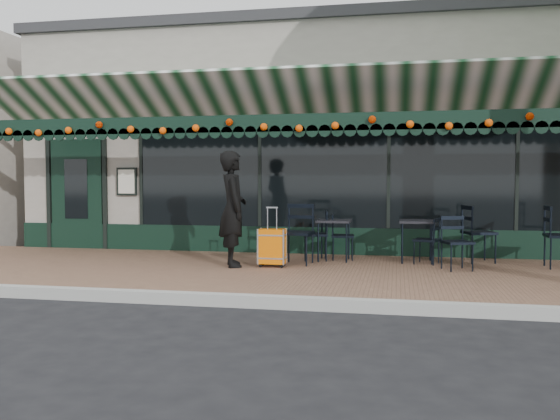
% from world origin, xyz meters
% --- Properties ---
extents(ground, '(80.00, 80.00, 0.00)m').
position_xyz_m(ground, '(0.00, 0.00, 0.00)').
color(ground, black).
rests_on(ground, ground).
extents(sidewalk, '(18.00, 4.00, 0.15)m').
position_xyz_m(sidewalk, '(0.00, 2.00, 0.07)').
color(sidewalk, brown).
rests_on(sidewalk, ground).
extents(curb, '(18.00, 0.16, 0.15)m').
position_xyz_m(curb, '(0.00, -0.08, 0.07)').
color(curb, '#9E9E99').
rests_on(curb, ground).
extents(restaurant_building, '(12.00, 9.60, 4.50)m').
position_xyz_m(restaurant_building, '(0.00, 7.84, 2.27)').
color(restaurant_building, gray).
rests_on(restaurant_building, ground).
extents(woman, '(0.67, 0.79, 1.85)m').
position_xyz_m(woman, '(-1.02, 2.16, 1.07)').
color(woman, black).
rests_on(woman, sidewalk).
extents(suitcase, '(0.41, 0.23, 0.95)m').
position_xyz_m(suitcase, '(-0.39, 2.20, 0.47)').
color(suitcase, orange).
rests_on(suitcase, sidewalk).
extents(cafe_table_a, '(0.57, 0.57, 0.71)m').
position_xyz_m(cafe_table_a, '(1.88, 3.20, 0.78)').
color(cafe_table_a, black).
rests_on(cafe_table_a, sidewalk).
extents(cafe_table_b, '(0.57, 0.57, 0.70)m').
position_xyz_m(cafe_table_b, '(0.50, 3.13, 0.78)').
color(cafe_table_b, black).
rests_on(cafe_table_b, sidewalk).
extents(chair_a_left, '(0.49, 0.49, 0.77)m').
position_xyz_m(chair_a_left, '(2.04, 3.03, 0.54)').
color(chair_a_left, black).
rests_on(chair_a_left, sidewalk).
extents(chair_a_right, '(0.61, 0.61, 0.98)m').
position_xyz_m(chair_a_right, '(2.91, 3.40, 0.64)').
color(chair_a_right, black).
rests_on(chair_a_right, sidewalk).
extents(chair_a_front, '(0.54, 0.54, 0.84)m').
position_xyz_m(chair_a_front, '(2.47, 2.44, 0.57)').
color(chair_a_front, black).
rests_on(chair_a_front, sidewalk).
extents(chair_b_left, '(0.50, 0.50, 0.87)m').
position_xyz_m(chair_b_left, '(0.18, 3.13, 0.58)').
color(chair_b_left, black).
rests_on(chair_b_left, sidewalk).
extents(chair_b_right, '(0.44, 0.44, 0.81)m').
position_xyz_m(chair_b_right, '(0.63, 3.30, 0.55)').
color(chair_b_right, black).
rests_on(chair_b_right, sidewalk).
extents(chair_b_front, '(0.55, 0.55, 1.01)m').
position_xyz_m(chair_b_front, '(-0.04, 2.58, 0.65)').
color(chair_b_front, black).
rests_on(chair_b_front, sidewalk).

